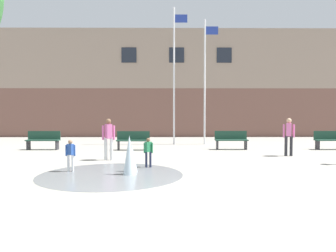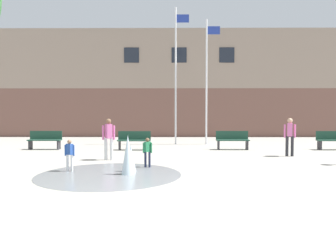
# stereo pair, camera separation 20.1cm
# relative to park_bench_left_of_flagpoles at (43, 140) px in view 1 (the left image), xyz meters

# --- Properties ---
(ground_plane) EXTENTS (100.00, 100.00, 0.00)m
(ground_plane) POSITION_rel_park_bench_left_of_flagpoles_xyz_m (6.84, -9.79, -0.48)
(ground_plane) COLOR #9E998E
(library_building) EXTENTS (36.00, 6.05, 8.01)m
(library_building) POSITION_rel_park_bench_left_of_flagpoles_xyz_m (6.84, 11.15, 3.53)
(library_building) COLOR brown
(library_building) RESTS_ON ground
(splash_fountain) EXTENTS (4.24, 4.24, 1.17)m
(splash_fountain) POSITION_rel_park_bench_left_of_flagpoles_xyz_m (4.76, -6.39, -0.14)
(splash_fountain) COLOR gray
(splash_fountain) RESTS_ON ground
(park_bench_left_of_flagpoles) EXTENTS (1.60, 0.44, 0.91)m
(park_bench_left_of_flagpoles) POSITION_rel_park_bench_left_of_flagpoles_xyz_m (0.00, 0.00, 0.00)
(park_bench_left_of_flagpoles) COLOR #28282D
(park_bench_left_of_flagpoles) RESTS_ON ground
(park_bench_under_left_flagpole) EXTENTS (1.60, 0.44, 0.91)m
(park_bench_under_left_flagpole) POSITION_rel_park_bench_left_of_flagpoles_xyz_m (4.44, -0.19, 0.00)
(park_bench_under_left_flagpole) COLOR #28282D
(park_bench_under_left_flagpole) RESTS_ON ground
(park_bench_under_right_flagpole) EXTENTS (1.60, 0.44, 0.91)m
(park_bench_under_right_flagpole) POSITION_rel_park_bench_left_of_flagpoles_xyz_m (9.26, 0.01, 0.00)
(park_bench_under_right_flagpole) COLOR #28282D
(park_bench_under_right_flagpole) RESTS_ON ground
(park_bench_far_right) EXTENTS (1.60, 0.44, 0.91)m
(park_bench_far_right) POSITION_rel_park_bench_left_of_flagpoles_xyz_m (14.19, -0.05, 0.00)
(park_bench_far_right) COLOR #28282D
(park_bench_far_right) RESTS_ON ground
(adult_near_bench) EXTENTS (0.50, 0.39, 1.59)m
(adult_near_bench) POSITION_rel_park_bench_left_of_flagpoles_xyz_m (11.18, -2.45, 0.45)
(adult_near_bench) COLOR #28282D
(adult_near_bench) RESTS_ON ground
(child_in_fountain) EXTENTS (0.31, 0.23, 0.99)m
(child_in_fountain) POSITION_rel_park_bench_left_of_flagpoles_xyz_m (5.44, -5.24, 0.10)
(child_in_fountain) COLOR #1E233D
(child_in_fountain) RESTS_ON ground
(child_with_pink_shirt) EXTENTS (0.31, 0.22, 0.99)m
(child_with_pink_shirt) POSITION_rel_park_bench_left_of_flagpoles_xyz_m (3.06, -5.97, 0.10)
(child_with_pink_shirt) COLOR silver
(child_with_pink_shirt) RESTS_ON ground
(adult_watching) EXTENTS (0.50, 0.39, 1.59)m
(adult_watching) POSITION_rel_park_bench_left_of_flagpoles_xyz_m (3.82, -3.56, 0.45)
(adult_watching) COLOR silver
(adult_watching) RESTS_ON ground
(flagpole_left) EXTENTS (0.80, 0.10, 7.76)m
(flagpole_left) POSITION_rel_park_bench_left_of_flagpoles_xyz_m (6.53, 2.64, 3.64)
(flagpole_left) COLOR silver
(flagpole_left) RESTS_ON ground
(flagpole_right) EXTENTS (0.80, 0.10, 7.09)m
(flagpole_right) POSITION_rel_park_bench_left_of_flagpoles_xyz_m (8.29, 2.64, 3.30)
(flagpole_right) COLOR silver
(flagpole_right) RESTS_ON ground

